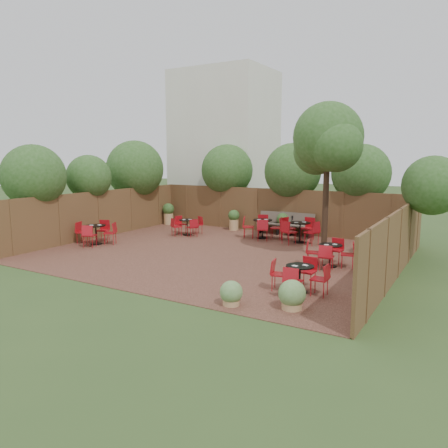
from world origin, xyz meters
The scene contains 13 objects.
ground centered at (0.00, 0.00, 0.00)m, with size 80.00×80.00×0.00m, color #354F23.
courtyard_paving centered at (0.00, 0.00, 0.01)m, with size 12.00×10.00×0.02m, color #3A1F18.
fence_back centered at (0.00, 5.00, 1.00)m, with size 12.00×0.08×2.00m, color #54361F.
fence_left centered at (-6.00, 0.00, 1.00)m, with size 0.08×10.00×2.00m, color #54361F.
fence_right centered at (6.00, 0.00, 1.00)m, with size 0.08×10.00×2.00m, color #54361F.
neighbour_building centered at (-4.50, 8.00, 4.00)m, with size 5.00×4.00×8.00m, color silver.
overhang_foliage centered at (-2.28, 3.30, 2.74)m, with size 15.51×10.73×2.76m.
courtyard_tree centered at (3.39, 1.34, 3.92)m, with size 2.56×2.46×5.23m.
park_bench_left centered at (1.10, 4.63, 0.53)m, with size 1.65×0.63×1.00m.
park_bench_right centered at (0.16, 4.63, 0.53)m, with size 1.63×0.64×0.98m.
bistro_tables centered at (0.30, 1.12, 0.46)m, with size 10.63×7.73×0.95m.
planters centered at (-0.70, 3.63, 0.56)m, with size 11.50×4.03×1.07m.
low_shrubs centered at (4.65, -3.09, 0.35)m, with size 3.22×3.65×0.72m.
Camera 1 is at (7.88, -12.98, 3.48)m, focal length 34.71 mm.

